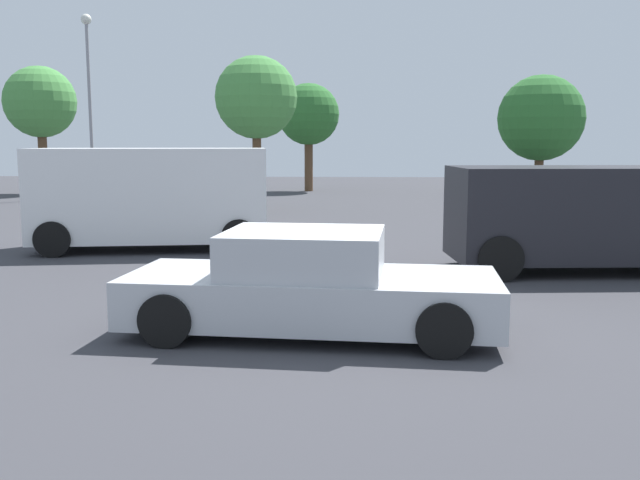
{
  "coord_description": "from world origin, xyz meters",
  "views": [
    {
      "loc": [
        0.43,
        -8.79,
        2.38
      ],
      "look_at": [
        -0.1,
        1.74,
        0.9
      ],
      "focal_mm": 39.02,
      "sensor_mm": 36.0,
      "label": 1
    }
  ],
  "objects_px": {
    "sedan_foreground": "(310,286)",
    "van_white": "(152,195)",
    "light_post_near": "(89,78)",
    "suv_dark": "(580,214)",
    "dog": "(152,281)"
  },
  "relations": [
    {
      "from": "light_post_near",
      "to": "dog",
      "type": "bearing_deg",
      "value": -66.9
    },
    {
      "from": "sedan_foreground",
      "to": "light_post_near",
      "type": "relative_size",
      "value": 0.61
    },
    {
      "from": "dog",
      "to": "suv_dark",
      "type": "xyz_separation_m",
      "value": [
        7.31,
        2.53,
        0.81
      ]
    },
    {
      "from": "sedan_foreground",
      "to": "van_white",
      "type": "distance_m",
      "value": 7.94
    },
    {
      "from": "sedan_foreground",
      "to": "dog",
      "type": "bearing_deg",
      "value": 147.92
    },
    {
      "from": "dog",
      "to": "van_white",
      "type": "height_order",
      "value": "van_white"
    },
    {
      "from": "dog",
      "to": "light_post_near",
      "type": "xyz_separation_m",
      "value": [
        -8.34,
        19.55,
        4.9
      ]
    },
    {
      "from": "van_white",
      "to": "light_post_near",
      "type": "height_order",
      "value": "light_post_near"
    },
    {
      "from": "sedan_foreground",
      "to": "dog",
      "type": "relative_size",
      "value": 7.02
    },
    {
      "from": "dog",
      "to": "van_white",
      "type": "xyz_separation_m",
      "value": [
        -1.42,
        4.9,
        0.97
      ]
    },
    {
      "from": "sedan_foreground",
      "to": "suv_dark",
      "type": "bearing_deg",
      "value": 48.01
    },
    {
      "from": "van_white",
      "to": "light_post_near",
      "type": "xyz_separation_m",
      "value": [
        -6.92,
        14.65,
        3.93
      ]
    },
    {
      "from": "suv_dark",
      "to": "light_post_near",
      "type": "xyz_separation_m",
      "value": [
        -15.65,
        17.01,
        4.08
      ]
    },
    {
      "from": "sedan_foreground",
      "to": "van_white",
      "type": "relative_size",
      "value": 0.89
    },
    {
      "from": "suv_dark",
      "to": "sedan_foreground",
      "type": "bearing_deg",
      "value": -141.28
    }
  ]
}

